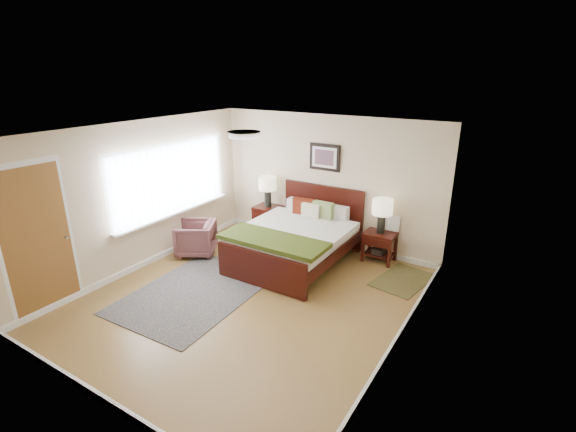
# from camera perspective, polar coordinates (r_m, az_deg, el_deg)

# --- Properties ---
(floor) EXTENTS (5.00, 5.00, 0.00)m
(floor) POSITION_cam_1_polar(r_m,az_deg,el_deg) (6.45, -5.25, -11.13)
(floor) COLOR olive
(floor) RESTS_ON ground
(back_wall) EXTENTS (4.50, 0.04, 2.50)m
(back_wall) POSITION_cam_1_polar(r_m,az_deg,el_deg) (7.95, 5.31, 4.68)
(back_wall) COLOR #CBB793
(back_wall) RESTS_ON ground
(front_wall) EXTENTS (4.50, 0.04, 2.50)m
(front_wall) POSITION_cam_1_polar(r_m,az_deg,el_deg) (4.39, -26.01, -10.30)
(front_wall) COLOR #CBB793
(front_wall) RESTS_ON ground
(left_wall) EXTENTS (0.04, 5.00, 2.50)m
(left_wall) POSITION_cam_1_polar(r_m,az_deg,el_deg) (7.43, -19.63, 2.54)
(left_wall) COLOR #CBB793
(left_wall) RESTS_ON ground
(right_wall) EXTENTS (0.04, 5.00, 2.50)m
(right_wall) POSITION_cam_1_polar(r_m,az_deg,el_deg) (4.97, 15.65, -5.37)
(right_wall) COLOR #CBB793
(right_wall) RESTS_ON ground
(ceiling) EXTENTS (4.50, 5.00, 0.02)m
(ceiling) POSITION_cam_1_polar(r_m,az_deg,el_deg) (5.60, -6.06, 11.42)
(ceiling) COLOR white
(ceiling) RESTS_ON back_wall
(window) EXTENTS (0.11, 2.72, 1.32)m
(window) POSITION_cam_1_polar(r_m,az_deg,el_deg) (7.80, -15.53, 4.71)
(window) COLOR silver
(window) RESTS_ON left_wall
(door) EXTENTS (0.06, 1.00, 2.18)m
(door) POSITION_cam_1_polar(r_m,az_deg,el_deg) (6.59, -31.04, -2.99)
(door) COLOR silver
(door) RESTS_ON ground
(ceil_fixture) EXTENTS (0.44, 0.44, 0.08)m
(ceil_fixture) POSITION_cam_1_polar(r_m,az_deg,el_deg) (5.61, -6.04, 11.06)
(ceil_fixture) COLOR white
(ceil_fixture) RESTS_ON ceiling
(bed) EXTENTS (1.78, 2.16, 1.17)m
(bed) POSITION_cam_1_polar(r_m,az_deg,el_deg) (7.30, 1.07, -2.51)
(bed) COLOR #360E08
(bed) RESTS_ON ground
(wall_art) EXTENTS (0.62, 0.05, 0.50)m
(wall_art) POSITION_cam_1_polar(r_m,az_deg,el_deg) (7.83, 5.03, 8.00)
(wall_art) COLOR black
(wall_art) RESTS_ON back_wall
(nightstand_left) EXTENTS (0.52, 0.47, 0.62)m
(nightstand_left) POSITION_cam_1_polar(r_m,az_deg,el_deg) (8.54, -2.82, 0.50)
(nightstand_left) COLOR #360E08
(nightstand_left) RESTS_ON ground
(nightstand_right) EXTENTS (0.54, 0.41, 0.54)m
(nightstand_right) POSITION_cam_1_polar(r_m,az_deg,el_deg) (7.60, 12.38, -3.70)
(nightstand_right) COLOR #360E08
(nightstand_right) RESTS_ON ground
(lamp_left) EXTENTS (0.36, 0.36, 0.61)m
(lamp_left) POSITION_cam_1_polar(r_m,az_deg,el_deg) (8.39, -2.80, 4.14)
(lamp_left) COLOR black
(lamp_left) RESTS_ON nightstand_left
(lamp_right) EXTENTS (0.36, 0.36, 0.61)m
(lamp_right) POSITION_cam_1_polar(r_m,az_deg,el_deg) (7.38, 12.77, 0.85)
(lamp_right) COLOR black
(lamp_right) RESTS_ON nightstand_right
(armchair) EXTENTS (0.93, 0.92, 0.63)m
(armchair) POSITION_cam_1_polar(r_m,az_deg,el_deg) (7.90, -12.50, -2.99)
(armchair) COLOR brown
(armchair) RESTS_ON ground
(rug_persian) EXTENTS (1.75, 2.41, 0.01)m
(rug_persian) POSITION_cam_1_polar(r_m,az_deg,el_deg) (6.72, -12.60, -10.16)
(rug_persian) COLOR #0C143E
(rug_persian) RESTS_ON ground
(rug_navy) EXTENTS (0.89, 1.18, 0.01)m
(rug_navy) POSITION_cam_1_polar(r_m,az_deg,el_deg) (7.17, 15.42, -8.42)
(rug_navy) COLOR black
(rug_navy) RESTS_ON ground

